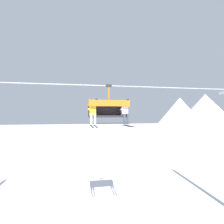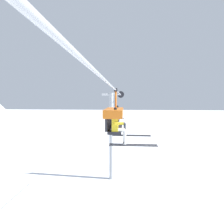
{
  "view_description": "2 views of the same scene",
  "coord_description": "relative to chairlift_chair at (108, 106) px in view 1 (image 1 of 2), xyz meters",
  "views": [
    {
      "loc": [
        -1.01,
        -9.4,
        5.91
      ],
      "look_at": [
        0.63,
        -0.65,
        6.05
      ],
      "focal_mm": 28.0,
      "sensor_mm": 36.0,
      "label": 1
    },
    {
      "loc": [
        -6.47,
        -1.17,
        7.02
      ],
      "look_at": [
        0.68,
        -0.63,
        6.47
      ],
      "focal_mm": 28.0,
      "sensor_mm": 36.0,
      "label": 2
    }
  ],
  "objects": [
    {
      "name": "skier_yellow",
      "position": [
        -0.8,
        -0.21,
        -0.27
      ],
      "size": [
        0.48,
        1.7,
        1.34
      ],
      "color": "yellow"
    },
    {
      "name": "mountain_peak_west",
      "position": [
        29.54,
        41.17,
        -0.7
      ],
      "size": [
        18.53,
        18.53,
        11.24
      ],
      "color": "white",
      "rests_on": "ground_plane"
    },
    {
      "name": "skier_white",
      "position": [
        0.81,
        -0.21,
        -0.27
      ],
      "size": [
        0.48,
        1.7,
        1.34
      ],
      "color": "silver"
    },
    {
      "name": "lift_cable",
      "position": [
        -0.34,
        -0.07,
        1.03
      ],
      "size": [
        18.41,
        0.05,
        0.05
      ],
      "color": "#9EA3A8"
    },
    {
      "name": "mountain_peak_central",
      "position": [
        41.1,
        44.37,
        0.18
      ],
      "size": [
        23.08,
        23.08,
        13.0
      ],
      "color": "silver",
      "rests_on": "ground_plane"
    },
    {
      "name": "chairlift_chair",
      "position": [
        0.0,
        0.0,
        0.0
      ],
      "size": [
        2.03,
        0.74,
        1.95
      ],
      "color": "#232328"
    }
  ]
}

